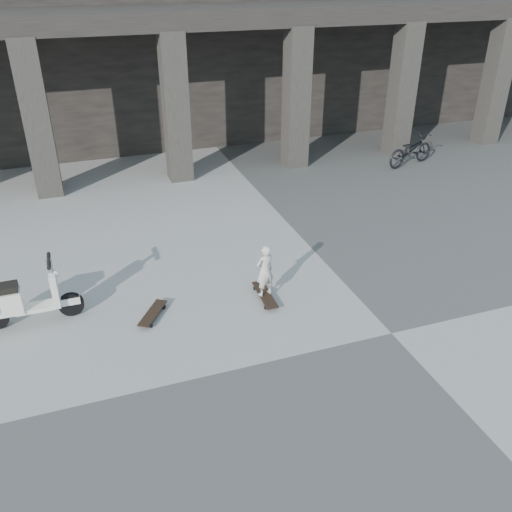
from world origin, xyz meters
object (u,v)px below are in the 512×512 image
object	(u,v)px
skateboard_spare	(153,313)
bicycle	(411,150)
child	(265,271)
scooter	(13,302)
longboard	(265,295)

from	to	relation	value
skateboard_spare	bicycle	bearing A→B (deg)	-24.96
bicycle	child	bearing A→B (deg)	113.49
child	scooter	bearing A→B (deg)	-23.90
longboard	bicycle	size ratio (longest dim) A/B	0.55
longboard	scooter	world-z (taller)	scooter
skateboard_spare	longboard	bearing A→B (deg)	-59.20
child	scooter	distance (m)	4.39
child	bicycle	distance (m)	8.78
longboard	skateboard_spare	xyz separation A→B (m)	(-2.09, 0.09, 0.00)
skateboard_spare	child	distance (m)	2.15
child	bicycle	size ratio (longest dim) A/B	0.57
child	bicycle	xyz separation A→B (m)	(6.78, 5.57, -0.13)
skateboard_spare	child	bearing A→B (deg)	-59.20
longboard	scooter	size ratio (longest dim) A/B	0.58
skateboard_spare	bicycle	world-z (taller)	bicycle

